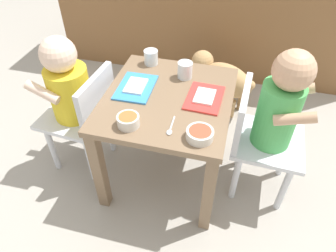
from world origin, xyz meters
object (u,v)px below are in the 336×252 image
(seated_child_right, at_px, (275,112))
(spoon_by_left_tray, at_px, (171,127))
(dining_table, at_px, (168,113))
(dog, at_px, (222,77))
(food_tray_right, at_px, (205,97))
(water_cup_left, at_px, (185,71))
(water_cup_right, at_px, (151,58))
(food_tray_left, at_px, (136,87))
(cereal_bowl_left_side, at_px, (128,120))
(seated_child_left, at_px, (72,91))
(veggie_bowl_far, at_px, (200,134))

(seated_child_right, distance_m, spoon_by_left_tray, 0.41)
(dining_table, distance_m, dog, 0.64)
(food_tray_right, distance_m, spoon_by_left_tray, 0.22)
(water_cup_left, xyz_separation_m, water_cup_right, (-0.17, 0.07, -0.00))
(food_tray_left, distance_m, water_cup_right, 0.20)
(food_tray_left, relative_size, water_cup_right, 3.14)
(water_cup_left, bearing_deg, cereal_bowl_left_side, -109.86)
(seated_child_left, bearing_deg, food_tray_left, 10.53)
(spoon_by_left_tray, bearing_deg, seated_child_left, 162.41)
(seated_child_left, relative_size, seated_child_right, 0.95)
(dining_table, distance_m, spoon_by_left_tray, 0.20)
(dining_table, bearing_deg, water_cup_right, 121.55)
(dog, height_order, water_cup_right, water_cup_right)
(food_tray_left, relative_size, spoon_by_left_tray, 2.04)
(veggie_bowl_far, bearing_deg, cereal_bowl_left_side, 179.74)
(veggie_bowl_far, distance_m, spoon_by_left_tray, 0.11)
(food_tray_left, bearing_deg, seated_child_left, -169.47)
(water_cup_left, bearing_deg, seated_child_left, -158.12)
(dog, bearing_deg, water_cup_right, -129.45)
(seated_child_right, relative_size, dog, 1.71)
(food_tray_left, xyz_separation_m, water_cup_right, (0.00, 0.20, 0.02))
(water_cup_right, relative_size, cereal_bowl_left_side, 0.81)
(seated_child_right, xyz_separation_m, veggie_bowl_far, (-0.25, -0.22, 0.03))
(seated_child_left, distance_m, water_cup_right, 0.38)
(dog, height_order, food_tray_left, food_tray_left)
(seated_child_right, bearing_deg, seated_child_left, -176.64)
(dog, relative_size, cereal_bowl_left_side, 5.10)
(cereal_bowl_left_side, distance_m, veggie_bowl_far, 0.26)
(dining_table, relative_size, food_tray_left, 2.74)
(water_cup_right, height_order, cereal_bowl_left_side, water_cup_right)
(veggie_bowl_far, bearing_deg, spoon_by_left_tray, 167.36)
(seated_child_left, xyz_separation_m, food_tray_left, (0.27, 0.05, 0.04))
(seated_child_right, bearing_deg, spoon_by_left_tray, -151.07)
(seated_child_right, height_order, cereal_bowl_left_side, seated_child_right)
(seated_child_left, distance_m, veggie_bowl_far, 0.60)
(cereal_bowl_left_side, bearing_deg, food_tray_right, 43.42)
(water_cup_left, distance_m, water_cup_right, 0.19)
(seated_child_left, bearing_deg, seated_child_right, 3.36)
(water_cup_left, height_order, water_cup_right, water_cup_left)
(spoon_by_left_tray, bearing_deg, seated_child_right, 28.93)
(dining_table, bearing_deg, food_tray_right, 9.44)
(dog, bearing_deg, food_tray_left, -118.46)
(veggie_bowl_far, bearing_deg, water_cup_left, 110.03)
(spoon_by_left_tray, bearing_deg, water_cup_left, 93.80)
(dog, bearing_deg, spoon_by_left_tray, -98.20)
(seated_child_left, xyz_separation_m, cereal_bowl_left_side, (0.32, -0.17, 0.05))
(seated_child_left, height_order, water_cup_left, seated_child_left)
(seated_child_right, xyz_separation_m, cereal_bowl_left_side, (-0.51, -0.22, 0.03))
(water_cup_right, bearing_deg, dining_table, -58.45)
(veggie_bowl_far, bearing_deg, dog, 89.71)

